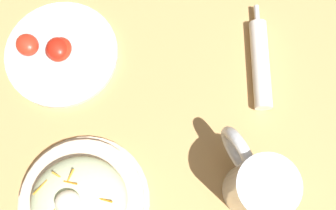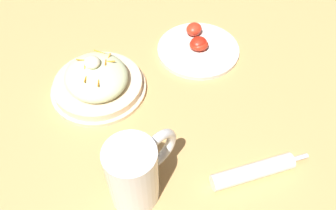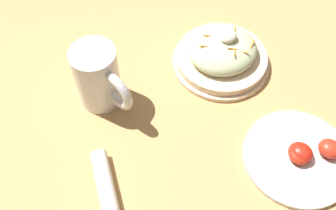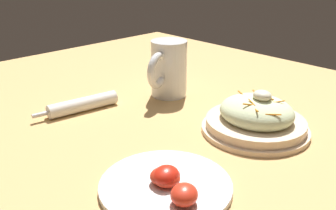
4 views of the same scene
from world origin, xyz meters
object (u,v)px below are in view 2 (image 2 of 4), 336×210
Objects in this scene: napkin_roll at (254,171)px; tomato_plate at (198,47)px; salad_plate at (97,81)px; beer_mug at (134,174)px.

napkin_roll is 0.38m from tomato_plate.
tomato_plate is at bearing 95.01° from salad_plate.
tomato_plate is at bearing 168.07° from napkin_roll.
salad_plate reaches higher than napkin_roll.
tomato_plate is (-0.30, 0.29, -0.06)m from beer_mug.
salad_plate is 1.09× the size of napkin_roll.
napkin_roll is at bearing 73.37° from beer_mug.
salad_plate is at bearing -149.84° from napkin_roll.
salad_plate reaches higher than tomato_plate.
napkin_roll is (0.06, 0.22, -0.05)m from beer_mug.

